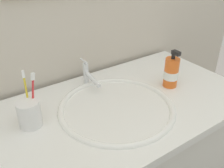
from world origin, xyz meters
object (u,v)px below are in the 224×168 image
Objects in this scene: toothbrush_cup at (29,114)px; toothbrush_red at (33,95)px; faucet at (88,75)px; soap_dispenser at (171,73)px; toothbrush_yellow at (27,93)px.

toothbrush_cup is 0.07m from toothbrush_red.
soap_dispenser is (0.29, -0.21, 0.01)m from faucet.
faucet is 0.33m from toothbrush_cup.
toothbrush_red reaches higher than soap_dispenser.
soap_dispenser reaches higher than faucet.
toothbrush_yellow is at bearing -161.64° from faucet.
toothbrush_red reaches higher than toothbrush_cup.
toothbrush_red is at bearing -157.77° from faucet.
toothbrush_yellow is (-0.29, -0.10, 0.06)m from faucet.
toothbrush_yellow is at bearing 133.26° from toothbrush_red.
soap_dispenser is at bearing -35.57° from faucet.
faucet is 0.85× the size of toothbrush_red.
toothbrush_red is 1.06× the size of soap_dispenser.
toothbrush_yellow is (-0.02, 0.02, 0.00)m from toothbrush_red.
soap_dispenser is at bearing -7.72° from toothbrush_cup.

